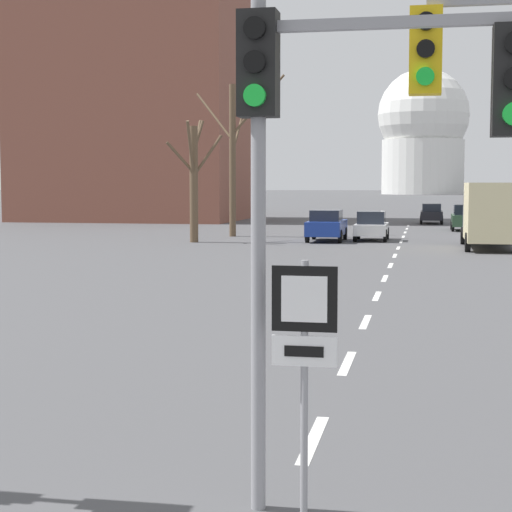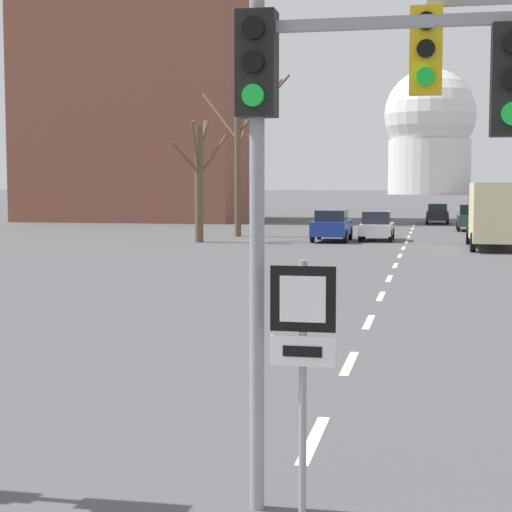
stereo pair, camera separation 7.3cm
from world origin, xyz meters
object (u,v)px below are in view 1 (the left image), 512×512
(sedan_near_right, at_px, (327,225))
(sedan_mid_centre, at_px, (464,218))
(sedan_near_left, at_px, (371,226))
(route_sign_post, at_px, (304,344))
(traffic_signal_centre_tall, at_px, (345,125))
(sedan_far_left, at_px, (432,213))
(delivery_truck, at_px, (490,213))

(sedan_near_right, distance_m, sedan_mid_centre, 14.39)
(sedan_near_left, bearing_deg, sedan_near_right, -157.44)
(route_sign_post, xyz_separation_m, sedan_near_left, (-1.85, 39.16, -0.83))
(sedan_near_left, bearing_deg, traffic_signal_centre_tall, -86.79)
(traffic_signal_centre_tall, distance_m, sedan_far_left, 59.86)
(traffic_signal_centre_tall, height_order, sedan_mid_centre, traffic_signal_centre_tall)
(sedan_near_left, relative_size, sedan_mid_centre, 0.96)
(delivery_truck, bearing_deg, sedan_near_right, 155.70)
(sedan_near_right, distance_m, delivery_truck, 9.06)
(sedan_far_left, distance_m, delivery_truck, 25.60)
(sedan_near_right, bearing_deg, route_sign_post, -83.74)
(sedan_near_right, relative_size, delivery_truck, 0.61)
(sedan_mid_centre, height_order, sedan_far_left, sedan_mid_centre)
(sedan_near_right, relative_size, sedan_far_left, 0.96)
(traffic_signal_centre_tall, distance_m, route_sign_post, 2.02)
(traffic_signal_centre_tall, xyz_separation_m, delivery_truck, (3.69, 34.33, -1.92))
(route_sign_post, height_order, sedan_far_left, route_sign_post)
(traffic_signal_centre_tall, bearing_deg, sedan_near_left, 93.21)
(traffic_signal_centre_tall, relative_size, delivery_truck, 0.66)
(sedan_near_left, relative_size, sedan_near_right, 0.87)
(delivery_truck, bearing_deg, sedan_near_left, 141.47)
(sedan_near_right, bearing_deg, traffic_signal_centre_tall, -83.21)
(route_sign_post, distance_m, sedan_far_left, 59.95)
(route_sign_post, bearing_deg, sedan_near_left, 92.70)
(sedan_mid_centre, bearing_deg, sedan_near_right, -122.47)
(route_sign_post, bearing_deg, sedan_mid_centre, 85.98)
(sedan_far_left, bearing_deg, delivery_truck, -84.22)
(sedan_near_left, bearing_deg, route_sign_post, -87.30)
(traffic_signal_centre_tall, height_order, delivery_truck, traffic_signal_centre_tall)
(traffic_signal_centre_tall, xyz_separation_m, sedan_mid_centre, (3.19, 50.19, -2.77))
(route_sign_post, xyz_separation_m, sedan_mid_centre, (3.54, 50.33, -0.78))
(sedan_near_right, xyz_separation_m, sedan_far_left, (5.65, 21.74, -0.07))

